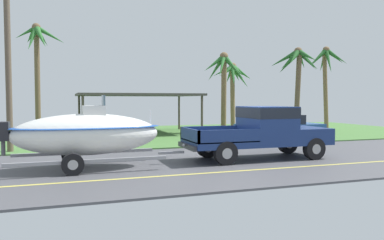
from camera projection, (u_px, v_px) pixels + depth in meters
name	position (u px, v px, depth m)	size (l,w,h in m)	color
ground	(176.00, 138.00, 21.55)	(36.00, 22.00, 0.11)	#4C4C51
pickup_truck_towing	(266.00, 130.00, 14.08)	(5.60, 2.01, 1.94)	navy
boat_on_trailer	(86.00, 134.00, 11.99)	(5.81, 2.30, 2.33)	gray
parked_sedan_near	(279.00, 128.00, 20.45)	(4.62, 1.92, 1.38)	#234C89
carport_awning	(138.00, 96.00, 23.90)	(7.42, 5.22, 2.57)	#4C4238
palm_tree_near_left	(233.00, 77.00, 28.44)	(3.05, 3.50, 4.97)	brown
palm_tree_near_right	(326.00, 67.00, 26.12)	(2.92, 2.87, 5.86)	brown
palm_tree_mid	(224.00, 74.00, 24.54)	(2.89, 2.93, 5.27)	brown
palm_tree_far_left	(38.00, 51.00, 24.74)	(3.19, 2.93, 7.20)	brown
palm_tree_far_right	(297.00, 67.00, 23.00)	(2.90, 3.27, 5.36)	brown
utility_pole	(8.00, 55.00, 15.40)	(0.24, 1.80, 7.72)	brown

